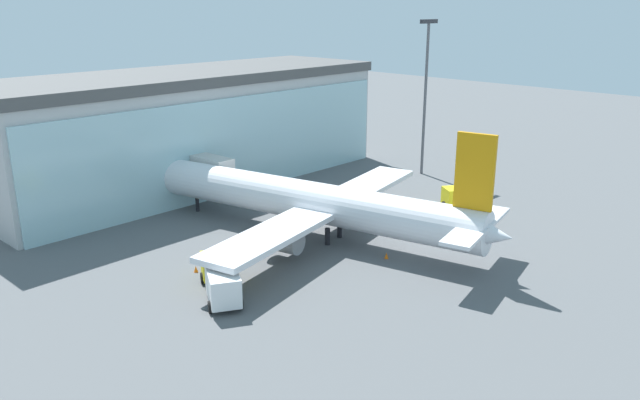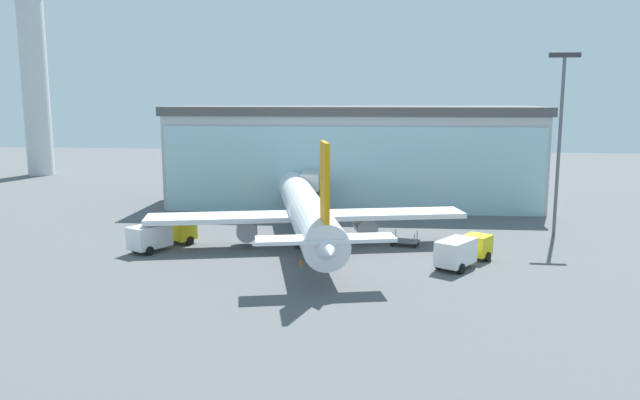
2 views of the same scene
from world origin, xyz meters
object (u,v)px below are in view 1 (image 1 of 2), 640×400
object	(u,v)px
jet_bridge	(195,165)
safety_cone_nose	(386,256)
apron_light_mast	(426,85)
fuel_truck	(465,204)
catering_truck	(221,279)
baggage_cart	(382,208)
airplane	(315,203)
safety_cone_wingtip	(196,269)

from	to	relation	value
jet_bridge	safety_cone_nose	distance (m)	26.19
apron_light_mast	fuel_truck	size ratio (longest dim) A/B	2.68
jet_bridge	apron_light_mast	world-z (taller)	apron_light_mast
catering_truck	baggage_cart	size ratio (longest dim) A/B	2.41
airplane	safety_cone_wingtip	bearing A→B (deg)	71.45
apron_light_mast	airplane	world-z (taller)	apron_light_mast
jet_bridge	catering_truck	size ratio (longest dim) A/B	1.50
airplane	baggage_cart	distance (m)	10.58
jet_bridge	fuel_truck	bearing A→B (deg)	-148.57
catering_truck	baggage_cart	distance (m)	24.65
apron_light_mast	safety_cone_nose	xyz separation A→B (m)	(-25.81, -15.11, -11.29)
apron_light_mast	airplane	xyz separation A→B (m)	(-26.47, -6.82, -8.12)
catering_truck	fuel_truck	xyz separation A→B (m)	(29.33, -2.82, 0.00)
safety_cone_wingtip	airplane	bearing A→B (deg)	-4.83
fuel_truck	jet_bridge	bearing A→B (deg)	67.56
apron_light_mast	baggage_cart	xyz separation A→B (m)	(-16.31, -6.73, -11.07)
jet_bridge	baggage_cart	world-z (taller)	jet_bridge
jet_bridge	safety_cone_wingtip	world-z (taller)	jet_bridge
apron_light_mast	jet_bridge	bearing A→B (deg)	159.16
airplane	safety_cone_nose	world-z (taller)	airplane
apron_light_mast	airplane	bearing A→B (deg)	-165.55
catering_truck	safety_cone_wingtip	world-z (taller)	catering_truck
safety_cone_wingtip	catering_truck	bearing A→B (deg)	-103.42
jet_bridge	catering_truck	xyz separation A→B (m)	(-12.53, -21.64, -2.81)
fuel_truck	catering_truck	bearing A→B (deg)	117.61
jet_bridge	catering_truck	distance (m)	25.17
jet_bridge	baggage_cart	distance (m)	21.33
airplane	fuel_truck	bearing A→B (deg)	-128.29
apron_light_mast	fuel_truck	world-z (taller)	apron_light_mast
apron_light_mast	safety_cone_nose	distance (m)	31.97
jet_bridge	safety_cone_wingtip	xyz separation A→B (m)	(-11.29, -16.41, -4.00)
catering_truck	fuel_truck	world-z (taller)	same
apron_light_mast	fuel_truck	xyz separation A→B (m)	(-11.25, -13.79, -10.10)
fuel_truck	safety_cone_nose	distance (m)	14.67
jet_bridge	baggage_cart	xyz separation A→B (m)	(11.73, -17.41, -3.78)
jet_bridge	catering_truck	world-z (taller)	jet_bridge
airplane	catering_truck	size ratio (longest dim) A/B	5.06
jet_bridge	apron_light_mast	xyz separation A→B (m)	(28.04, -10.67, 7.29)
airplane	baggage_cart	size ratio (longest dim) A/B	12.20
airplane	safety_cone_wingtip	xyz separation A→B (m)	(-12.85, 1.09, -3.17)
catering_truck	safety_cone_wingtip	bearing A→B (deg)	15.17
safety_cone_nose	safety_cone_wingtip	world-z (taller)	same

